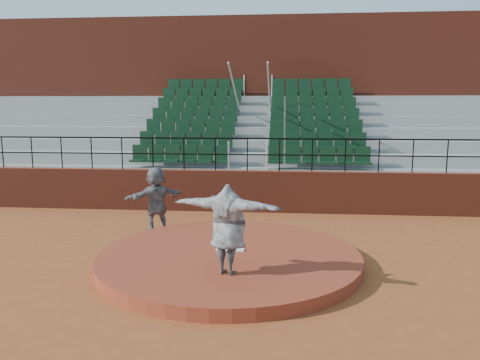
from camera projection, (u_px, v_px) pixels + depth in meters
The scene contains 9 objects.
ground at pixel (229, 264), 9.87m from camera, with size 90.00×90.00×0.00m, color brown.
pitchers_mound at pixel (229, 258), 9.85m from camera, with size 5.50×5.50×0.25m, color maroon.
pitching_rubber at pixel (230, 250), 9.97m from camera, with size 0.60×0.15×0.03m, color white.
boundary_wall at pixel (247, 191), 14.68m from camera, with size 24.00×0.30×1.30m, color maroon.
wall_railing at pixel (247, 147), 14.46m from camera, with size 24.04×0.05×1.03m.
seating_deck at pixel (254, 154), 18.14m from camera, with size 24.00×5.97×4.63m.
press_box_facade at pixel (260, 100), 21.70m from camera, with size 24.00×3.00×7.10m, color maroon.
pitcher at pixel (228, 229), 8.50m from camera, with size 2.06×0.56×1.67m, color black.
fielder at pixel (156, 199), 12.31m from camera, with size 1.61×0.51×1.74m, color black.
Camera 1 is at (1.08, -9.40, 3.31)m, focal length 35.00 mm.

